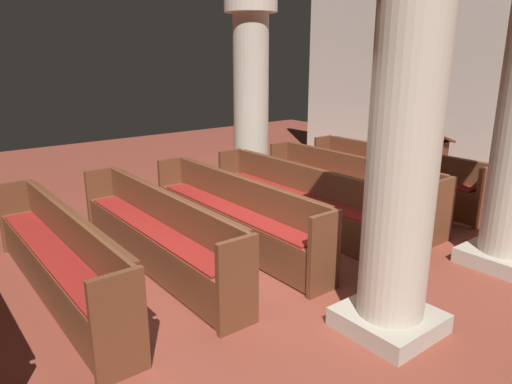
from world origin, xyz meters
The scene contains 12 objects.
ground_plane centered at (0.00, 0.00, 0.00)m, with size 19.20×19.20×0.00m, color brown.
pew_row_0 centered at (-0.79, 3.94, 0.49)m, with size 3.33×0.47×0.90m.
pew_row_1 centered at (-0.79, 2.83, 0.49)m, with size 3.33×0.46×0.90m.
pew_row_2 centered at (-0.79, 1.72, 0.49)m, with size 3.33×0.47×0.90m.
pew_row_3 centered at (-0.79, 0.61, 0.49)m, with size 3.33×0.46×0.90m.
pew_row_4 centered at (-0.79, -0.50, 0.49)m, with size 3.33×0.46×0.90m.
pew_row_5 centered at (-0.79, -1.61, 0.49)m, with size 3.33×0.47×0.90m.
pillar_far_side centered at (-3.23, 2.77, 1.80)m, with size 0.96×0.96×3.46m.
pillar_aisle_rear centered at (1.69, 0.59, 1.80)m, with size 0.87×0.87×3.46m.
lectern centered at (-0.57, 4.91, 0.45)m, with size 0.48×0.45×1.08m.
hymn_book centered at (-0.48, 3.03, 0.91)m, with size 0.17×0.19×0.03m, color maroon.
kneeler_box_blue centered at (1.15, 1.32, 0.11)m, with size 0.39×0.31×0.23m, color navy.
Camera 1 is at (3.98, -2.75, 2.45)m, focal length 33.28 mm.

